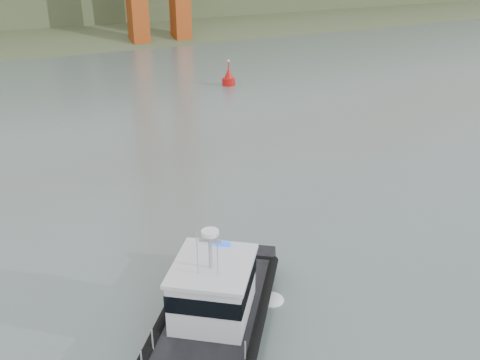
{
  "coord_description": "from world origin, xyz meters",
  "views": [
    {
      "loc": [
        -13.86,
        -17.18,
        15.66
      ],
      "look_at": [
        1.2,
        9.45,
        2.4
      ],
      "focal_mm": 40.0,
      "sensor_mm": 36.0,
      "label": 1
    }
  ],
  "objects": [
    {
      "name": "ground",
      "position": [
        0.0,
        0.0,
        0.0
      ],
      "size": [
        400.0,
        400.0,
        0.0
      ],
      "primitive_type": "plane",
      "color": "#4D5B57",
      "rests_on": "ground"
    },
    {
      "name": "nav_buoy",
      "position": [
        17.4,
        40.95,
        0.88
      ],
      "size": [
        1.61,
        1.61,
        3.35
      ],
      "color": "#B60F0C",
      "rests_on": "ground"
    },
    {
      "name": "patrol_boat",
      "position": [
        -5.69,
        -0.28,
        1.38
      ],
      "size": [
        10.41,
        11.33,
        5.5
      ],
      "rotation": [
        0.0,
        0.0,
        -0.7
      ],
      "color": "black",
      "rests_on": "ground"
    }
  ]
}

